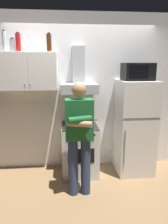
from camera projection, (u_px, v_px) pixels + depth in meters
ground_plane at (84, 180)px, 3.45m from camera, size 7.00×7.00×0.00m
back_wall_tiled at (81, 93)px, 3.72m from camera, size 4.80×0.10×2.70m
upper_cabinet at (29, 71)px, 3.33m from camera, size 0.90×0.37×0.60m
stove_oven at (80, 149)px, 3.59m from camera, size 0.60×0.62×0.87m
range_hood at (79, 80)px, 3.44m from camera, size 0.60×0.44×0.75m
refrigerator at (135, 127)px, 3.59m from camera, size 0.60×0.62×1.60m
microwave at (138, 72)px, 3.39m from camera, size 0.48×0.37×0.28m
person_standing at (79, 136)px, 2.89m from camera, size 0.38×0.33×1.64m
cooking_pot at (88, 123)px, 3.37m from camera, size 0.30×0.20×0.13m
bottle_rum_dark at (49, 43)px, 3.26m from camera, size 0.08×0.08×0.29m
bottle_canister_steel at (13, 45)px, 3.23m from camera, size 0.08×0.08×0.21m
bottle_soda_red at (18, 42)px, 3.19m from camera, size 0.08×0.08×0.28m
bottle_vodka_clear at (5, 41)px, 3.21m from camera, size 0.07×0.07×0.32m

